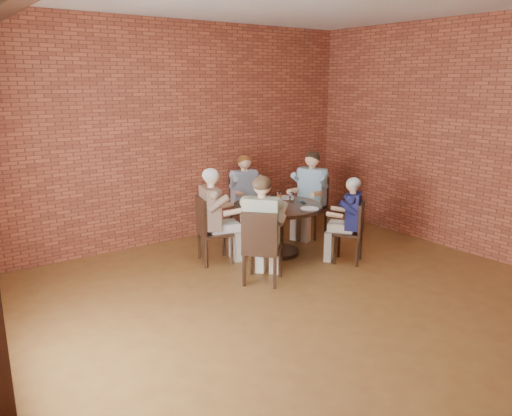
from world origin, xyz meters
TOP-DOWN VIEW (x-y plane):
  - floor at (0.00, 0.00)m, footprint 7.00×7.00m
  - wall_back at (0.00, 3.50)m, footprint 7.00×0.00m
  - wall_right at (3.25, 0.00)m, footprint 0.00×7.00m
  - dining_table at (0.90, 2.00)m, footprint 1.31×1.31m
  - chair_a at (1.98, 2.44)m, footprint 0.59×0.59m
  - diner_a at (1.89, 2.40)m, footprint 0.85×0.78m
  - chair_b at (1.10, 3.18)m, footprint 0.48×0.48m
  - diner_b at (1.08, 3.10)m, footprint 0.62×0.72m
  - chair_c at (-0.11, 2.26)m, footprint 0.52×0.52m
  - diner_c at (-0.03, 2.23)m, footprint 0.77×0.68m
  - chair_d at (0.02, 1.20)m, footprint 0.64×0.64m
  - diner_d at (0.09, 1.26)m, footprint 0.88×0.87m
  - chair_e at (1.54, 1.09)m, footprint 0.52×0.52m
  - diner_e at (1.50, 1.14)m, footprint 0.70×0.73m
  - plate_a at (1.27, 2.27)m, footprint 0.26×0.26m
  - plate_b at (0.73, 2.40)m, footprint 0.26×0.26m
  - plate_c at (0.52, 1.99)m, footprint 0.26×0.26m
  - plate_d at (1.10, 1.53)m, footprint 0.26×0.26m
  - glass_a at (1.18, 2.02)m, footprint 0.07×0.07m
  - glass_b at (1.08, 2.19)m, footprint 0.07×0.07m
  - glass_c at (0.75, 2.23)m, footprint 0.07×0.07m
  - glass_d at (0.81, 2.08)m, footprint 0.07×0.07m
  - glass_e at (0.71, 1.92)m, footprint 0.07×0.07m
  - glass_f at (0.77, 1.67)m, footprint 0.07×0.07m
  - smartphone at (1.28, 1.89)m, footprint 0.11×0.16m

SIDE VIEW (x-z plane):
  - floor at x=0.00m, z-range 0.00..0.00m
  - chair_e at x=1.54m, z-range 0.04..0.92m
  - chair_b at x=1.10m, z-range 0.04..0.97m
  - chair_c at x=-0.11m, z-range 0.04..0.98m
  - chair_d at x=0.02m, z-range 0.04..1.00m
  - chair_a at x=1.98m, z-range 0.04..1.01m
  - dining_table at x=0.90m, z-range 0.15..0.90m
  - diner_e at x=1.50m, z-range 0.00..1.22m
  - diner_b at x=1.08m, z-range 0.00..1.32m
  - diner_c at x=-0.03m, z-range 0.00..1.34m
  - diner_d at x=0.09m, z-range 0.00..1.38m
  - diner_a at x=1.89m, z-range 0.00..1.39m
  - smartphone at x=1.28m, z-range 0.75..0.76m
  - plate_a at x=1.27m, z-range 0.75..0.76m
  - plate_b at x=0.73m, z-range 0.75..0.76m
  - plate_c at x=0.52m, z-range 0.75..0.76m
  - plate_d at x=1.10m, z-range 0.75..0.76m
  - glass_a at x=1.18m, z-range 0.75..0.89m
  - glass_b at x=1.08m, z-range 0.75..0.89m
  - glass_c at x=0.75m, z-range 0.75..0.89m
  - glass_d at x=0.81m, z-range 0.75..0.89m
  - glass_e at x=0.71m, z-range 0.75..0.89m
  - glass_f at x=0.77m, z-range 0.75..0.89m
  - wall_back at x=0.00m, z-range -1.80..5.20m
  - wall_right at x=3.25m, z-range -1.80..5.20m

